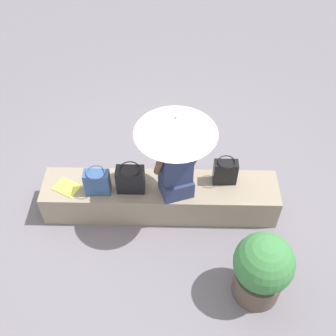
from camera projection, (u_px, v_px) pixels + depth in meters
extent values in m
plane|color=slate|center=(161.00, 208.00, 5.00)|extent=(14.00, 14.00, 0.00)
cube|color=gray|center=(160.00, 197.00, 4.84)|extent=(2.72, 0.53, 0.42)
cube|color=navy|center=(176.00, 185.00, 4.54)|extent=(0.41, 0.37, 0.22)
cube|color=navy|center=(177.00, 164.00, 4.29)|extent=(0.37, 0.29, 0.48)
sphere|color=brown|center=(177.00, 141.00, 4.04)|extent=(0.20, 0.20, 0.20)
cylinder|color=brown|center=(158.00, 167.00, 4.23)|extent=(0.13, 0.21, 0.32)
cylinder|color=brown|center=(195.00, 158.00, 4.31)|extent=(0.13, 0.21, 0.32)
cylinder|color=#B7B7BC|center=(175.00, 160.00, 4.19)|extent=(0.02, 0.02, 1.12)
cone|color=silver|center=(176.00, 125.00, 3.84)|extent=(0.82, 0.82, 0.18)
sphere|color=#B7B7BC|center=(176.00, 117.00, 3.77)|extent=(0.03, 0.03, 0.03)
cube|color=#335184|center=(97.00, 182.00, 4.52)|extent=(0.28, 0.14, 0.31)
torus|color=#335184|center=(95.00, 172.00, 4.39)|extent=(0.21, 0.21, 0.01)
cube|color=black|center=(130.00, 180.00, 4.54)|extent=(0.31, 0.17, 0.32)
torus|color=black|center=(129.00, 169.00, 4.41)|extent=(0.23, 0.23, 0.01)
cube|color=black|center=(225.00, 172.00, 4.62)|extent=(0.27, 0.13, 0.31)
torus|color=black|center=(227.00, 162.00, 4.50)|extent=(0.20, 0.20, 0.01)
cube|color=#EAE04C|center=(67.00, 188.00, 4.66)|extent=(0.34, 0.31, 0.01)
cylinder|color=brown|center=(257.00, 283.00, 4.15)|extent=(0.49, 0.49, 0.34)
sphere|color=#3D7F42|center=(264.00, 263.00, 3.85)|extent=(0.59, 0.59, 0.59)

